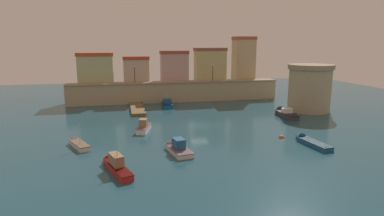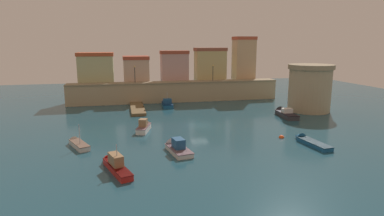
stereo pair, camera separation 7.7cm
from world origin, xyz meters
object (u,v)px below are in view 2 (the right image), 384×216
(moored_boat_1, at_px, (308,141))
(moored_boat_6, at_px, (167,103))
(fortress_tower, at_px, (310,88))
(moored_boat_2, at_px, (115,164))
(mooring_buoy_0, at_px, (281,138))
(moored_boat_0, at_px, (145,126))
(moored_boat_3, at_px, (77,143))
(quay_lamp_0, at_px, (135,71))
(quay_lamp_1, at_px, (213,70))
(moored_boat_5, at_px, (176,147))
(moored_boat_4, at_px, (284,113))

(moored_boat_1, xyz_separation_m, moored_boat_6, (-13.43, 27.54, 0.19))
(fortress_tower, height_order, moored_boat_2, fortress_tower)
(fortress_tower, bearing_deg, moored_boat_6, 157.28)
(moored_boat_2, distance_m, mooring_buoy_0, 21.73)
(moored_boat_0, bearing_deg, moored_boat_1, -101.69)
(fortress_tower, distance_m, moored_boat_2, 39.75)
(moored_boat_3, bearing_deg, quay_lamp_0, -41.04)
(moored_boat_3, bearing_deg, quay_lamp_1, -66.39)
(moored_boat_0, bearing_deg, moored_boat_5, -146.48)
(moored_boat_0, relative_size, moored_boat_6, 0.88)
(moored_boat_1, height_order, moored_boat_2, moored_boat_2)
(quay_lamp_0, xyz_separation_m, moored_boat_2, (-3.66, -35.54, -5.87))
(quay_lamp_0, bearing_deg, moored_boat_2, -95.87)
(fortress_tower, height_order, moored_boat_3, fortress_tower)
(moored_boat_3, height_order, moored_boat_4, moored_boat_4)
(quay_lamp_0, height_order, moored_boat_0, quay_lamp_0)
(fortress_tower, xyz_separation_m, quay_lamp_1, (-13.70, 14.74, 2.21))
(moored_boat_3, relative_size, moored_boat_6, 0.89)
(moored_boat_2, relative_size, mooring_buoy_0, 10.04)
(quay_lamp_1, bearing_deg, moored_boat_2, -119.34)
(moored_boat_4, bearing_deg, mooring_buoy_0, 155.11)
(moored_boat_6, height_order, mooring_buoy_0, moored_boat_6)
(fortress_tower, height_order, mooring_buoy_0, fortress_tower)
(fortress_tower, height_order, moored_boat_4, fortress_tower)
(moored_boat_1, relative_size, moored_boat_6, 1.07)
(moored_boat_2, bearing_deg, fortress_tower, -76.87)
(moored_boat_1, height_order, moored_boat_3, moored_boat_3)
(moored_boat_6, bearing_deg, quay_lamp_1, -64.11)
(quay_lamp_0, bearing_deg, moored_boat_0, -89.48)
(quay_lamp_1, distance_m, moored_boat_0, 27.77)
(fortress_tower, xyz_separation_m, moored_boat_6, (-24.25, 10.15, -3.74))
(quay_lamp_1, relative_size, moored_boat_4, 0.49)
(moored_boat_0, distance_m, mooring_buoy_0, 18.52)
(moored_boat_0, height_order, moored_boat_1, moored_boat_0)
(fortress_tower, xyz_separation_m, moored_boat_2, (-33.67, -20.80, -3.68))
(moored_boat_0, xyz_separation_m, moored_boat_4, (23.55, 4.27, -0.08))
(moored_boat_0, height_order, moored_boat_3, moored_boat_3)
(quay_lamp_0, relative_size, mooring_buoy_0, 4.84)
(moored_boat_5, bearing_deg, quay_lamp_1, -33.42)
(quay_lamp_0, height_order, moored_boat_2, quay_lamp_0)
(fortress_tower, relative_size, moored_boat_0, 1.60)
(fortress_tower, bearing_deg, moored_boat_5, -148.48)
(quay_lamp_1, bearing_deg, moored_boat_3, -132.00)
(quay_lamp_1, relative_size, moored_boat_6, 0.57)
(moored_boat_0, relative_size, moored_boat_4, 0.75)
(moored_boat_4, distance_m, moored_boat_6, 22.18)
(quay_lamp_1, xyz_separation_m, moored_boat_5, (-13.27, -31.28, -5.98))
(moored_boat_2, distance_m, moored_boat_6, 32.36)
(fortress_tower, bearing_deg, moored_boat_4, -155.66)
(quay_lamp_1, height_order, moored_boat_3, quay_lamp_1)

